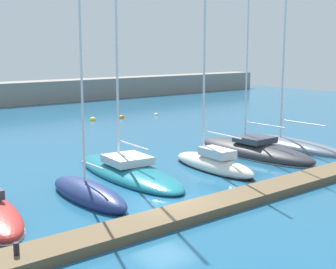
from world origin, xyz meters
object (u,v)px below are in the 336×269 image
(sailboat_charcoal_seventh, at_px, (254,150))
(sailboat_slate_eighth, at_px, (288,144))
(mooring_buoy_orange, at_px, (122,118))
(sailboat_navy_fourth, at_px, (88,193))
(sailboat_teal_fifth, at_px, (127,170))
(mooring_buoy_white, at_px, (156,115))
(sailboat_ivory_sixth, at_px, (213,163))
(dock_bollard, at_px, (16,249))
(mooring_buoy_yellow, at_px, (93,120))

(sailboat_charcoal_seventh, distance_m, sailboat_slate_eighth, 4.05)
(sailboat_slate_eighth, bearing_deg, mooring_buoy_orange, 5.15)
(sailboat_navy_fourth, height_order, sailboat_teal_fifth, sailboat_teal_fifth)
(sailboat_teal_fifth, bearing_deg, sailboat_navy_fourth, 128.08)
(mooring_buoy_orange, bearing_deg, sailboat_charcoal_seventh, -97.91)
(mooring_buoy_white, bearing_deg, sailboat_teal_fifth, -131.53)
(sailboat_navy_fourth, distance_m, sailboat_ivory_sixth, 8.82)
(sailboat_navy_fourth, relative_size, mooring_buoy_orange, 18.35)
(sailboat_charcoal_seventh, bearing_deg, mooring_buoy_white, -18.93)
(dock_bollard, bearing_deg, mooring_buoy_orange, 50.49)
(sailboat_charcoal_seventh, distance_m, dock_bollard, 20.47)
(mooring_buoy_yellow, bearing_deg, sailboat_ivory_sixth, -102.03)
(mooring_buoy_orange, xyz_separation_m, mooring_buoy_white, (4.20, -0.48, 0.00))
(sailboat_teal_fifth, bearing_deg, mooring_buoy_yellow, -19.99)
(sailboat_teal_fifth, relative_size, sailboat_slate_eighth, 1.14)
(sailboat_teal_fifth, height_order, sailboat_charcoal_seventh, sailboat_teal_fifth)
(sailboat_ivory_sixth, bearing_deg, sailboat_slate_eighth, -77.58)
(sailboat_charcoal_seventh, relative_size, mooring_buoy_white, 31.80)
(mooring_buoy_orange, height_order, mooring_buoy_yellow, mooring_buoy_yellow)
(sailboat_charcoal_seventh, distance_m, mooring_buoy_orange, 20.75)
(sailboat_slate_eighth, distance_m, mooring_buoy_white, 20.04)
(sailboat_slate_eighth, height_order, mooring_buoy_yellow, sailboat_slate_eighth)
(sailboat_teal_fifth, bearing_deg, dock_bollard, 133.34)
(sailboat_navy_fourth, bearing_deg, sailboat_charcoal_seventh, -82.70)
(sailboat_slate_eighth, relative_size, dock_bollard, 35.11)
(sailboat_slate_eighth, bearing_deg, mooring_buoy_white, -6.86)
(sailboat_charcoal_seventh, bearing_deg, mooring_buoy_yellow, 1.32)
(sailboat_teal_fifth, distance_m, mooring_buoy_white, 25.37)
(sailboat_ivory_sixth, bearing_deg, sailboat_navy_fourth, 95.93)
(sailboat_teal_fifth, bearing_deg, sailboat_ivory_sixth, -110.15)
(sailboat_navy_fourth, distance_m, mooring_buoy_white, 30.09)
(sailboat_teal_fifth, height_order, mooring_buoy_yellow, sailboat_teal_fifth)
(sailboat_ivory_sixth, relative_size, mooring_buoy_yellow, 18.33)
(sailboat_charcoal_seventh, bearing_deg, sailboat_teal_fifth, 84.14)
(sailboat_navy_fourth, distance_m, sailboat_teal_fifth, 4.87)
(sailboat_charcoal_seventh, relative_size, mooring_buoy_orange, 25.44)
(mooring_buoy_yellow, bearing_deg, mooring_buoy_white, -7.13)
(sailboat_slate_eighth, bearing_deg, sailboat_teal_fifth, 88.41)
(sailboat_teal_fifth, distance_m, dock_bollard, 12.25)
(sailboat_slate_eighth, height_order, mooring_buoy_white, sailboat_slate_eighth)
(sailboat_ivory_sixth, xyz_separation_m, dock_bollard, (-14.37, -5.28, 0.19))
(sailboat_slate_eighth, xyz_separation_m, mooring_buoy_orange, (-1.19, 20.29, -0.19))
(mooring_buoy_orange, relative_size, mooring_buoy_yellow, 0.90)
(mooring_buoy_white, bearing_deg, dock_bollard, -134.94)
(mooring_buoy_orange, bearing_deg, mooring_buoy_yellow, 171.97)
(sailboat_slate_eighth, relative_size, mooring_buoy_orange, 24.46)
(sailboat_navy_fourth, xyz_separation_m, mooring_buoy_white, (20.92, 21.63, -0.32))
(sailboat_teal_fifth, height_order, mooring_buoy_orange, sailboat_teal_fifth)
(sailboat_teal_fifth, distance_m, sailboat_charcoal_seventh, 9.82)
(mooring_buoy_yellow, bearing_deg, mooring_buoy_orange, -8.03)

